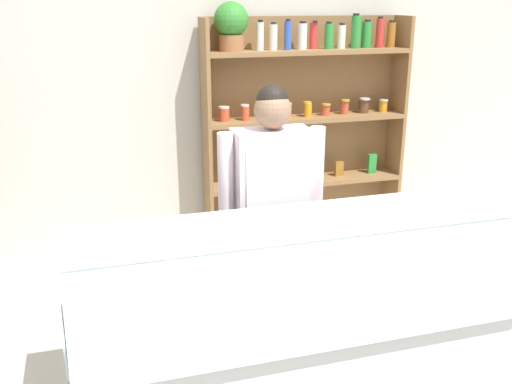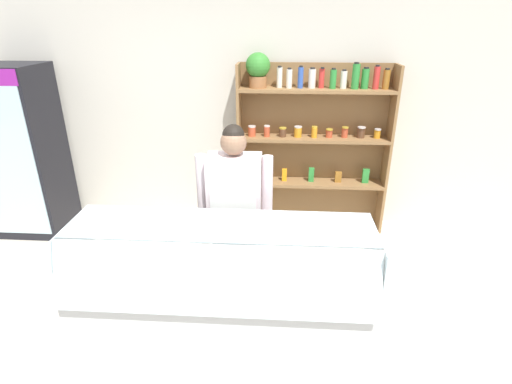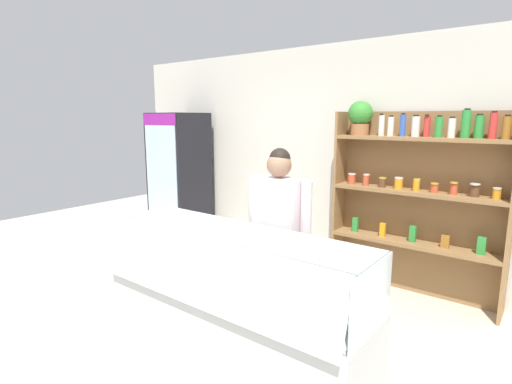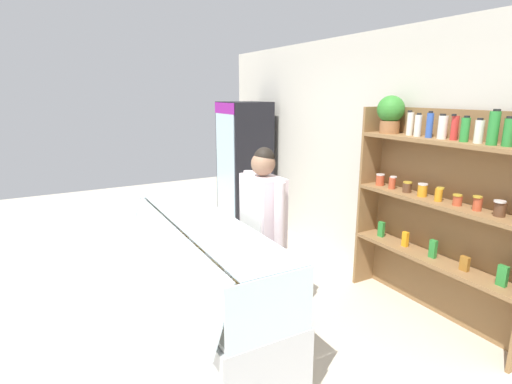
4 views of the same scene
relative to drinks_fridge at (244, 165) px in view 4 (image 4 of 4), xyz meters
The scene contains 6 objects.
ground_plane 3.13m from the drinks_fridge, 37.43° to the right, with size 12.00×12.00×0.00m, color beige.
back_wall 2.45m from the drinks_fridge, 11.72° to the left, with size 6.80×0.10×2.70m, color beige.
drinks_fridge is the anchor object (origin of this frame).
shelving_unit 3.23m from the drinks_fridge, ahead, with size 1.71×0.29×2.04m.
deli_display_case 3.07m from the drinks_fridge, 34.01° to the right, with size 2.24×0.73×1.01m.
shop_clerk 2.77m from the drinks_fridge, 23.91° to the right, with size 0.64×0.25×1.61m.
Camera 4 is at (3.10, -1.00, 2.07)m, focal length 28.00 mm.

